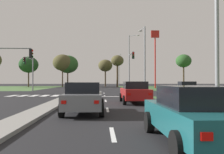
{
  "coord_description": "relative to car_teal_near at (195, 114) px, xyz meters",
  "views": [
    {
      "loc": [
        3.16,
        -1.31,
        1.6
      ],
      "look_at": [
        4.48,
        28.28,
        2.09
      ],
      "focal_mm": 38.26,
      "sensor_mm": 36.0,
      "label": 1
    }
  ],
  "objects": [
    {
      "name": "ground_plane",
      "position": [
        -5.53,
        25.33,
        -0.76
      ],
      "size": [
        200.0,
        200.0,
        0.0
      ],
      "primitive_type": "plane",
      "color": "black"
    },
    {
      "name": "grass_verge_far_right",
      "position": [
        19.97,
        49.83,
        -0.75
      ],
      "size": [
        35.0,
        35.0,
        0.01
      ],
      "primitive_type": "cube",
      "color": "#385B2D",
      "rests_on": "ground"
    },
    {
      "name": "median_island_near",
      "position": [
        -5.53,
        6.33,
        -0.69
      ],
      "size": [
        1.2,
        22.0,
        0.14
      ],
      "primitive_type": "cube",
      "color": "gray",
      "rests_on": "ground"
    },
    {
      "name": "median_island_far",
      "position": [
        -5.53,
        50.33,
        -0.69
      ],
      "size": [
        1.2,
        36.0,
        0.14
      ],
      "primitive_type": "cube",
      "color": "gray",
      "rests_on": "ground"
    },
    {
      "name": "lane_dash_near",
      "position": [
        -2.03,
        1.22,
        -0.75
      ],
      "size": [
        0.14,
        2.0,
        0.01
      ],
      "primitive_type": "cube",
      "color": "silver",
      "rests_on": "ground"
    },
    {
      "name": "lane_dash_second",
      "position": [
        -2.03,
        7.22,
        -0.75
      ],
      "size": [
        0.14,
        2.0,
        0.01
      ],
      "primitive_type": "cube",
      "color": "silver",
      "rests_on": "ground"
    },
    {
      "name": "lane_dash_third",
      "position": [
        -2.03,
        13.22,
        -0.75
      ],
      "size": [
        0.14,
        2.0,
        0.01
      ],
      "primitive_type": "cube",
      "color": "silver",
      "rests_on": "ground"
    },
    {
      "name": "lane_dash_fourth",
      "position": [
        -2.03,
        19.22,
        -0.75
      ],
      "size": [
        0.14,
        2.0,
        0.01
      ],
      "primitive_type": "cube",
      "color": "silver",
      "rests_on": "ground"
    },
    {
      "name": "lane_dash_fifth",
      "position": [
        -2.03,
        25.22,
        -0.75
      ],
      "size": [
        0.14,
        2.0,
        0.01
      ],
      "primitive_type": "cube",
      "color": "silver",
      "rests_on": "ground"
    },
    {
      "name": "edge_line_right",
      "position": [
        1.32,
        7.33,
        -0.75
      ],
      "size": [
        0.14,
        24.0,
        0.01
      ],
      "primitive_type": "cube",
      "color": "silver",
      "rests_on": "ground"
    },
    {
      "name": "stop_bar_near",
      "position": [
        -1.73,
        18.33,
        -0.75
      ],
      "size": [
        6.4,
        0.5,
        0.01
      ],
      "primitive_type": "cube",
      "color": "silver",
      "rests_on": "ground"
    },
    {
      "name": "crosswalk_bar_near",
      "position": [
        -11.93,
        20.13,
        -0.75
      ],
      "size": [
        0.7,
        2.8,
        0.01
      ],
      "primitive_type": "cube",
      "color": "silver",
      "rests_on": "ground"
    },
    {
      "name": "crosswalk_bar_second",
      "position": [
        -10.78,
        20.13,
        -0.75
      ],
      "size": [
        0.7,
        2.8,
        0.01
      ],
      "primitive_type": "cube",
      "color": "silver",
      "rests_on": "ground"
    },
    {
      "name": "crosswalk_bar_third",
      "position": [
        -9.63,
        20.13,
        -0.75
      ],
      "size": [
        0.7,
        2.8,
        0.01
      ],
      "primitive_type": "cube",
      "color": "silver",
      "rests_on": "ground"
    },
    {
      "name": "crosswalk_bar_fourth",
      "position": [
        -8.48,
        20.13,
        -0.75
      ],
      "size": [
        0.7,
        2.8,
        0.01
      ],
      "primitive_type": "cube",
      "color": "silver",
      "rests_on": "ground"
    },
    {
      "name": "crosswalk_bar_fifth",
      "position": [
        -7.33,
        20.13,
        -0.75
      ],
      "size": [
        0.7,
        2.8,
        0.01
      ],
      "primitive_type": "cube",
      "color": "silver",
      "rests_on": "ground"
    },
    {
      "name": "crosswalk_bar_sixth",
      "position": [
        -6.18,
        20.13,
        -0.75
      ],
      "size": [
        0.7,
        2.8,
        0.01
      ],
      "primitive_type": "cube",
      "color": "silver",
      "rests_on": "ground"
    },
    {
      "name": "car_teal_near",
      "position": [
        0.0,
        0.0,
        0.0
      ],
      "size": [
        1.97,
        4.43,
        1.48
      ],
      "color": "#19565B",
      "rests_on": "ground"
    },
    {
      "name": "car_grey_second",
      "position": [
        -3.24,
        5.84,
        0.02
      ],
      "size": [
        1.97,
        4.16,
        1.53
      ],
      "color": "slate",
      "rests_on": "ground"
    },
    {
      "name": "car_black_third",
      "position": [
        8.83,
        25.1,
        0.02
      ],
      "size": [
        4.27,
        2.06,
        1.53
      ],
      "rotation": [
        0.0,
        0.0,
        1.57
      ],
      "color": "black",
      "rests_on": "ground"
    },
    {
      "name": "car_red_fourth",
      "position": [
        0.05,
        11.22,
        0.04
      ],
      "size": [
        1.99,
        4.37,
        1.56
      ],
      "color": "#A31919",
      "rests_on": "ground"
    },
    {
      "name": "traffic_signal_near_left",
      "position": [
        -11.72,
        18.73,
        2.79
      ],
      "size": [
        3.88,
        0.32,
        5.19
      ],
      "color": "gray",
      "rests_on": "ground"
    },
    {
      "name": "traffic_signal_far_right",
      "position": [
        2.07,
        30.11,
        3.36
      ],
      "size": [
        0.32,
        5.15,
        5.96
      ],
      "color": "gray",
      "rests_on": "ground"
    },
    {
      "name": "traffic_signal_far_left",
      "position": [
        -13.13,
        30.26,
        2.83
      ],
      "size": [
        0.32,
        4.5,
        5.2
      ],
      "color": "gray",
      "rests_on": "ground"
    },
    {
      "name": "street_lamp_near",
      "position": [
        3.44,
        5.31,
        3.99
      ],
      "size": [
        1.97,
        1.04,
        8.47
      ],
      "color": "gray",
      "rests_on": "ground"
    },
    {
      "name": "street_lamp_second",
      "position": [
        3.25,
        24.96,
        4.13
      ],
      "size": [
        0.64,
        2.1,
        8.72
      ],
      "color": "gray",
      "rests_on": "ground"
    },
    {
      "name": "street_lamp_third",
      "position": [
        3.42,
        42.26,
        5.26
      ],
      "size": [
        2.07,
        1.58,
        10.88
      ],
      "color": "gray",
      "rests_on": "ground"
    },
    {
      "name": "street_lamp_fourth",
      "position": [
        3.31,
        70.59,
        4.87
      ],
      "size": [
        0.73,
        2.44,
        10.11
      ],
      "color": "gray",
      "rests_on": "ground"
    },
    {
      "name": "fastfood_pole_sign",
      "position": [
        9.54,
        46.31,
        8.49
      ],
      "size": [
        1.8,
        0.4,
        12.81
      ],
      "color": "red",
      "rests_on": "ground"
    },
    {
      "name": "treeline_second",
      "position": [
        -22.27,
        60.04,
        5.27
      ],
      "size": [
        5.21,
        5.21,
        8.26
      ],
      "color": "#423323",
      "rests_on": "ground"
    },
    {
      "name": "treeline_third",
      "position": [
        -12.45,
        56.24,
        5.58
      ],
      "size": [
        4.99,
        4.99,
        8.48
      ],
      "color": "#423323",
      "rests_on": "ground"
    },
    {
      "name": "treeline_fourth",
      "position": [
        -11.29,
        57.52,
        5.24
      ],
      "size": [
        5.53,
        5.53,
        8.36
      ],
      "color": "#423323",
      "rests_on": "ground"
    },
    {
      "name": "treeline_fifth",
      "position": [
        1.84,
        56.78,
        6.07
      ],
      "size": [
        3.34,
        3.34,
        8.4
      ],
      "color": "#423323",
      "rests_on": "ground"
    },
    {
      "name": "treeline_sixth",
      "position": [
        -1.27,
        60.72,
        5.12
      ],
      "size": [
        3.95,
        3.95,
        7.6
      ],
      "color": "#423323",
      "rests_on": "ground"
    },
    {
      "name": "treeline_seventh",
      "position": [
        20.41,
        59.1,
        6.34
      ],
      "size": [
        4.25,
        4.25,
        8.97
      ],
      "color": "#423323",
      "rests_on": "ground"
    }
  ]
}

